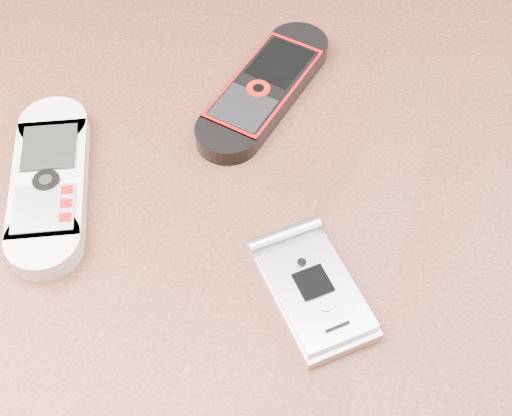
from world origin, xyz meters
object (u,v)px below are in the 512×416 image
(table, at_px, (251,286))
(nokia_white, at_px, (49,181))
(nokia_black_red, at_px, (265,88))
(motorola_razr, at_px, (314,291))

(table, bearing_deg, nokia_white, -170.31)
(table, relative_size, nokia_white, 7.24)
(table, height_order, nokia_white, nokia_white)
(table, relative_size, nokia_black_red, 7.00)
(nokia_black_red, bearing_deg, motorola_razr, -50.69)
(motorola_razr, bearing_deg, table, 98.66)
(nokia_white, bearing_deg, motorola_razr, -31.59)
(nokia_black_red, xyz_separation_m, motorola_razr, (0.09, -0.17, -0.00))
(table, bearing_deg, motorola_razr, -39.20)
(nokia_white, distance_m, nokia_black_red, 0.19)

